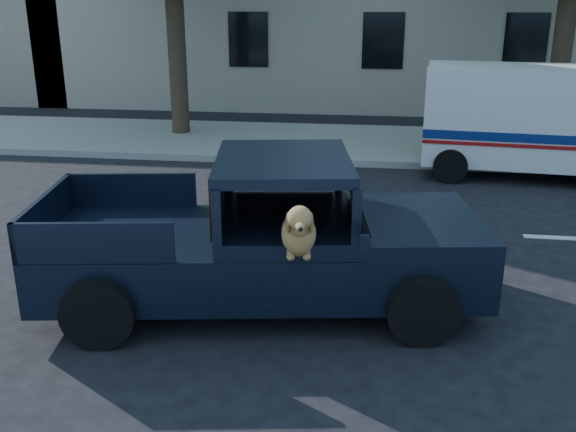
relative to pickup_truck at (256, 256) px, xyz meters
name	(u,v)px	position (x,y,z in m)	size (l,w,h in m)	color
ground	(278,333)	(0.36, -0.66, -0.59)	(120.00, 120.00, 0.00)	black
far_sidewalk	(337,143)	(0.36, 8.54, -0.52)	(60.00, 4.00, 0.15)	gray
lane_stripes	(442,232)	(2.36, 2.74, -0.59)	(21.60, 0.14, 0.01)	silver
pickup_truck	(256,256)	(0.00, 0.00, 0.00)	(5.14, 2.78, 1.75)	black
mail_truck	(521,129)	(4.12, 6.37, 0.35)	(4.09, 2.33, 2.15)	silver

